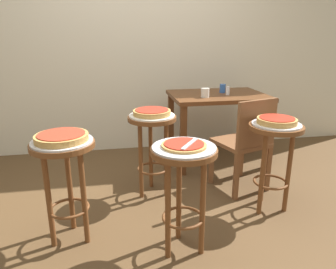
% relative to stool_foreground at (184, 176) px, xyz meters
% --- Properties ---
extents(ground_plane, '(6.00, 6.00, 0.00)m').
position_rel_stool_foreground_xyz_m(ground_plane, '(-0.09, 0.43, -0.53)').
color(ground_plane, brown).
extents(back_wall, '(6.00, 0.10, 3.00)m').
position_rel_stool_foreground_xyz_m(back_wall, '(-0.09, 2.08, 0.97)').
color(back_wall, beige).
rests_on(back_wall, ground_plane).
extents(stool_foreground, '(0.41, 0.41, 0.70)m').
position_rel_stool_foreground_xyz_m(stool_foreground, '(0.00, 0.00, 0.00)').
color(stool_foreground, brown).
rests_on(stool_foreground, ground_plane).
extents(serving_plate_foreground, '(0.39, 0.39, 0.01)m').
position_rel_stool_foreground_xyz_m(serving_plate_foreground, '(0.00, 0.00, 0.18)').
color(serving_plate_foreground, silver).
rests_on(serving_plate_foreground, stool_foreground).
extents(pizza_foreground, '(0.27, 0.27, 0.02)m').
position_rel_stool_foreground_xyz_m(pizza_foreground, '(0.00, 0.00, 0.20)').
color(pizza_foreground, tan).
rests_on(pizza_foreground, serving_plate_foreground).
extents(stool_middle, '(0.41, 0.41, 0.70)m').
position_rel_stool_foreground_xyz_m(stool_middle, '(-0.73, 0.25, 0.00)').
color(stool_middle, brown).
rests_on(stool_middle, ground_plane).
extents(serving_plate_middle, '(0.38, 0.38, 0.01)m').
position_rel_stool_foreground_xyz_m(serving_plate_middle, '(-0.73, 0.25, 0.18)').
color(serving_plate_middle, silver).
rests_on(serving_plate_middle, stool_middle).
extents(pizza_middle, '(0.33, 0.33, 0.05)m').
position_rel_stool_foreground_xyz_m(pizza_middle, '(-0.73, 0.25, 0.21)').
color(pizza_middle, tan).
rests_on(pizza_middle, serving_plate_middle).
extents(stool_leftside, '(0.41, 0.41, 0.70)m').
position_rel_stool_foreground_xyz_m(stool_leftside, '(0.80, 0.38, 0.00)').
color(stool_leftside, brown).
rests_on(stool_leftside, ground_plane).
extents(serving_plate_leftside, '(0.36, 0.36, 0.01)m').
position_rel_stool_foreground_xyz_m(serving_plate_leftside, '(0.80, 0.38, 0.18)').
color(serving_plate_leftside, silver).
rests_on(serving_plate_leftside, stool_leftside).
extents(pizza_leftside, '(0.29, 0.29, 0.05)m').
position_rel_stool_foreground_xyz_m(pizza_leftside, '(0.80, 0.38, 0.21)').
color(pizza_leftside, tan).
rests_on(pizza_leftside, serving_plate_leftside).
extents(stool_rear, '(0.41, 0.41, 0.70)m').
position_rel_stool_foreground_xyz_m(stool_rear, '(-0.08, 0.81, 0.00)').
color(stool_rear, brown).
rests_on(stool_rear, ground_plane).
extents(serving_plate_rear, '(0.38, 0.38, 0.01)m').
position_rel_stool_foreground_xyz_m(serving_plate_rear, '(-0.08, 0.81, 0.18)').
color(serving_plate_rear, white).
rests_on(serving_plate_rear, stool_rear).
extents(pizza_rear, '(0.31, 0.31, 0.05)m').
position_rel_stool_foreground_xyz_m(pizza_rear, '(-0.08, 0.81, 0.21)').
color(pizza_rear, tan).
rests_on(pizza_rear, serving_plate_rear).
extents(dining_table, '(1.00, 0.74, 0.75)m').
position_rel_stool_foreground_xyz_m(dining_table, '(0.71, 1.46, 0.11)').
color(dining_table, '#5B3319').
rests_on(dining_table, ground_plane).
extents(cup_near_edge, '(0.08, 0.08, 0.09)m').
position_rel_stool_foreground_xyz_m(cup_near_edge, '(0.52, 1.30, 0.27)').
color(cup_near_edge, silver).
rests_on(cup_near_edge, dining_table).
extents(cup_far_edge, '(0.06, 0.06, 0.09)m').
position_rel_stool_foreground_xyz_m(cup_far_edge, '(0.78, 1.53, 0.27)').
color(cup_far_edge, '#3360B2').
rests_on(cup_far_edge, dining_table).
extents(condiment_shaker, '(0.04, 0.04, 0.09)m').
position_rel_stool_foreground_xyz_m(condiment_shaker, '(0.79, 1.39, 0.27)').
color(condiment_shaker, white).
rests_on(condiment_shaker, dining_table).
extents(wooden_chair, '(0.50, 0.50, 0.85)m').
position_rel_stool_foreground_xyz_m(wooden_chair, '(0.73, 0.73, -0.06)').
color(wooden_chair, brown).
rests_on(wooden_chair, ground_plane).
extents(pizza_server_knife, '(0.15, 0.19, 0.01)m').
position_rel_stool_foreground_xyz_m(pizza_server_knife, '(0.03, -0.02, 0.21)').
color(pizza_server_knife, silver).
rests_on(pizza_server_knife, pizza_foreground).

